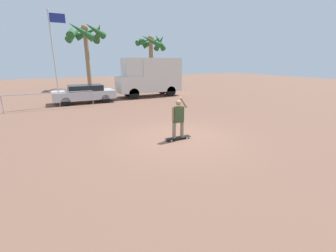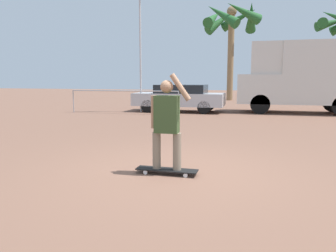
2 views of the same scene
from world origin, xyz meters
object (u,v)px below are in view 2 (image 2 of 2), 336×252
person_skateboarder (167,120)px  skateboard (167,170)px  parked_car_silver (180,97)px  flagpole (142,37)px  palm_tree_center_background (231,21)px  camper_van (303,75)px

person_skateboarder → skateboard: bearing=0.0°
parked_car_silver → flagpole: flagpole is taller
parked_car_silver → skateboard: bearing=-78.4°
skateboard → flagpole: flagpole is taller
parked_car_silver → palm_tree_center_background: size_ratio=0.62×
palm_tree_center_background → flagpole: palm_tree_center_background is taller
person_skateboarder → flagpole: flagpole is taller
skateboard → person_skateboarder: 0.86m
parked_car_silver → flagpole: (-1.67, -0.68, 2.84)m
person_skateboarder → palm_tree_center_background: 20.25m
person_skateboarder → camper_van: bearing=72.5°
skateboard → person_skateboarder: person_skateboarder is taller
skateboard → person_skateboarder: bearing=180.0°
camper_van → parked_car_silver: bearing=-171.6°
camper_van → flagpole: bearing=-168.4°
skateboard → parked_car_silver: parked_car_silver is taller
parked_car_silver → flagpole: 3.36m
flagpole → palm_tree_center_background: bearing=71.2°
skateboard → person_skateboarder: size_ratio=0.65×
skateboard → camper_van: size_ratio=0.19×
person_skateboarder → palm_tree_center_background: size_ratio=0.23×
flagpole → skateboard: bearing=-68.6°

